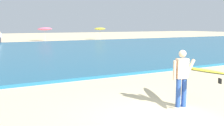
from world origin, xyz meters
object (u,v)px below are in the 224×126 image
at_px(beach_umbrella_2, 45,29).
at_px(beach_umbrella_3, 100,29).
at_px(surfer_with_board, 190,73).
at_px(beachgoer_near_row_left, 0,37).

height_order(beach_umbrella_2, beach_umbrella_3, beach_umbrella_2).
bearing_deg(surfer_with_board, beach_umbrella_2, 81.72).
bearing_deg(surfer_with_board, beachgoer_near_row_left, 92.80).
distance_m(beach_umbrella_2, beachgoer_near_row_left, 7.55).
xyz_separation_m(surfer_with_board, beach_umbrella_3, (14.48, 35.23, 0.81)).
distance_m(surfer_with_board, beachgoer_near_row_left, 33.29).
distance_m(beach_umbrella_2, beach_umbrella_3, 9.27).
distance_m(surfer_with_board, beach_umbrella_2, 36.56).
distance_m(surfer_with_board, beach_umbrella_3, 38.10).
relative_size(surfer_with_board, beachgoer_near_row_left, 1.85).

